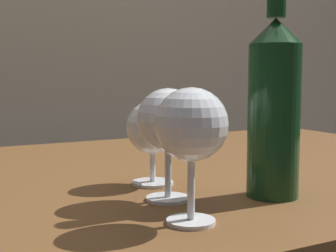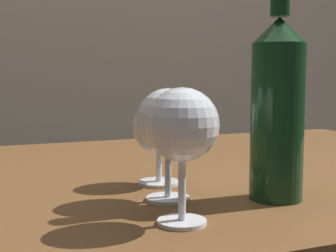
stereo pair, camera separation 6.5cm
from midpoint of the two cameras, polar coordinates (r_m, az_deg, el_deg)
name	(u,v)px [view 1 (the left image)]	position (r m, az deg, el deg)	size (l,w,h in m)	color
dining_table	(150,216)	(0.90, -4.26, -10.48)	(1.42, 0.84, 0.71)	brown
wine_glass_pinot	(191,127)	(0.55, -0.64, -0.08)	(0.08, 0.08, 0.16)	white
wine_glass_merlot	(168,121)	(0.65, -2.87, 0.55)	(0.08, 0.08, 0.15)	white
wine_glass_cabernet	(152,129)	(0.75, -4.33, -0.41)	(0.08, 0.08, 0.13)	white
wine_bottle	(274,104)	(0.68, 9.67, 2.58)	(0.07, 0.07, 0.33)	#143819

